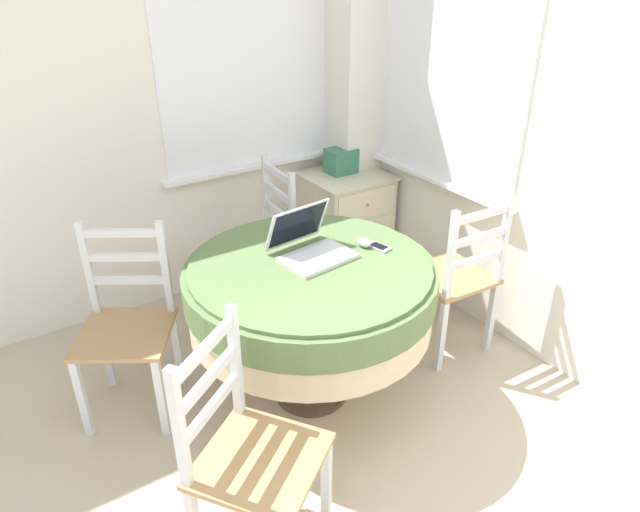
{
  "coord_description": "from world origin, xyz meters",
  "views": [
    {
      "loc": [
        -0.47,
        -0.4,
        1.96
      ],
      "look_at": [
        0.86,
        1.62,
        0.67
      ],
      "focal_mm": 32.0,
      "sensor_mm": 36.0,
      "label": 1
    }
  ],
  "objects_px": {
    "round_dining_table": "(310,290)",
    "storage_box": "(341,161)",
    "computer_mouse": "(364,242)",
    "dining_chair_near_right_window": "(455,278)",
    "dining_chair_near_back_window": "(260,243)",
    "corner_cabinet": "(345,222)",
    "dining_chair_left_flank": "(127,327)",
    "dining_chair_camera_near": "(249,455)",
    "cell_phone": "(379,247)",
    "laptop": "(311,246)"
  },
  "relations": [
    {
      "from": "dining_chair_left_flank",
      "to": "storage_box",
      "type": "bearing_deg",
      "value": 21.24
    },
    {
      "from": "dining_chair_camera_near",
      "to": "corner_cabinet",
      "type": "distance_m",
      "value": 2.18
    },
    {
      "from": "cell_phone",
      "to": "computer_mouse",
      "type": "bearing_deg",
      "value": 133.02
    },
    {
      "from": "round_dining_table",
      "to": "laptop",
      "type": "bearing_deg",
      "value": 56.23
    },
    {
      "from": "dining_chair_near_back_window",
      "to": "dining_chair_near_right_window",
      "type": "bearing_deg",
      "value": -54.07
    },
    {
      "from": "computer_mouse",
      "to": "dining_chair_near_back_window",
      "type": "distance_m",
      "value": 0.9
    },
    {
      "from": "computer_mouse",
      "to": "storage_box",
      "type": "height_order",
      "value": "storage_box"
    },
    {
      "from": "dining_chair_camera_near",
      "to": "corner_cabinet",
      "type": "xyz_separation_m",
      "value": [
        1.52,
        1.57,
        -0.1
      ]
    },
    {
      "from": "round_dining_table",
      "to": "corner_cabinet",
      "type": "bearing_deg",
      "value": 47.75
    },
    {
      "from": "dining_chair_left_flank",
      "to": "round_dining_table",
      "type": "bearing_deg",
      "value": -29.26
    },
    {
      "from": "round_dining_table",
      "to": "cell_phone",
      "type": "bearing_deg",
      "value": -7.75
    },
    {
      "from": "dining_chair_near_right_window",
      "to": "corner_cabinet",
      "type": "bearing_deg",
      "value": 86.9
    },
    {
      "from": "dining_chair_camera_near",
      "to": "corner_cabinet",
      "type": "bearing_deg",
      "value": 45.96
    },
    {
      "from": "computer_mouse",
      "to": "dining_chair_left_flank",
      "type": "height_order",
      "value": "dining_chair_left_flank"
    },
    {
      "from": "round_dining_table",
      "to": "dining_chair_near_back_window",
      "type": "relative_size",
      "value": 1.24
    },
    {
      "from": "dining_chair_left_flank",
      "to": "corner_cabinet",
      "type": "xyz_separation_m",
      "value": [
        1.64,
        0.58,
        -0.1
      ]
    },
    {
      "from": "corner_cabinet",
      "to": "storage_box",
      "type": "distance_m",
      "value": 0.42
    },
    {
      "from": "dining_chair_near_back_window",
      "to": "round_dining_table",
      "type": "bearing_deg",
      "value": -101.8
    },
    {
      "from": "computer_mouse",
      "to": "cell_phone",
      "type": "relative_size",
      "value": 0.67
    },
    {
      "from": "corner_cabinet",
      "to": "laptop",
      "type": "bearing_deg",
      "value": -132.77
    },
    {
      "from": "corner_cabinet",
      "to": "cell_phone",
      "type": "bearing_deg",
      "value": -118.01
    },
    {
      "from": "computer_mouse",
      "to": "dining_chair_left_flank",
      "type": "xyz_separation_m",
      "value": [
        -1.04,
        0.41,
        -0.32
      ]
    },
    {
      "from": "computer_mouse",
      "to": "dining_chair_near_right_window",
      "type": "distance_m",
      "value": 0.64
    },
    {
      "from": "computer_mouse",
      "to": "dining_chair_near_right_window",
      "type": "bearing_deg",
      "value": -9.8
    },
    {
      "from": "round_dining_table",
      "to": "storage_box",
      "type": "xyz_separation_m",
      "value": [
        0.9,
        1.05,
        0.16
      ]
    },
    {
      "from": "cell_phone",
      "to": "corner_cabinet",
      "type": "xyz_separation_m",
      "value": [
        0.55,
        1.04,
        -0.41
      ]
    },
    {
      "from": "laptop",
      "to": "dining_chair_near_back_window",
      "type": "bearing_deg",
      "value": 80.35
    },
    {
      "from": "storage_box",
      "to": "cell_phone",
      "type": "bearing_deg",
      "value": -116.72
    },
    {
      "from": "laptop",
      "to": "dining_chair_near_right_window",
      "type": "bearing_deg",
      "value": -10.96
    },
    {
      "from": "laptop",
      "to": "dining_chair_near_back_window",
      "type": "height_order",
      "value": "laptop"
    },
    {
      "from": "dining_chair_near_back_window",
      "to": "computer_mouse",
      "type": "bearing_deg",
      "value": -81.35
    },
    {
      "from": "round_dining_table",
      "to": "corner_cabinet",
      "type": "height_order",
      "value": "round_dining_table"
    },
    {
      "from": "dining_chair_near_back_window",
      "to": "dining_chair_near_right_window",
      "type": "relative_size",
      "value": 1.0
    },
    {
      "from": "dining_chair_near_right_window",
      "to": "storage_box",
      "type": "relative_size",
      "value": 4.92
    },
    {
      "from": "round_dining_table",
      "to": "computer_mouse",
      "type": "bearing_deg",
      "value": 0.75
    },
    {
      "from": "cell_phone",
      "to": "dining_chair_camera_near",
      "type": "distance_m",
      "value": 1.14
    },
    {
      "from": "dining_chair_near_back_window",
      "to": "dining_chair_camera_near",
      "type": "xyz_separation_m",
      "value": [
        -0.79,
        -1.41,
        0.0
      ]
    },
    {
      "from": "round_dining_table",
      "to": "storage_box",
      "type": "distance_m",
      "value": 1.39
    },
    {
      "from": "round_dining_table",
      "to": "dining_chair_near_right_window",
      "type": "bearing_deg",
      "value": -6.08
    },
    {
      "from": "dining_chair_camera_near",
      "to": "storage_box",
      "type": "height_order",
      "value": "dining_chair_camera_near"
    },
    {
      "from": "computer_mouse",
      "to": "storage_box",
      "type": "xyz_separation_m",
      "value": [
        0.6,
        1.04,
        -0.01
      ]
    },
    {
      "from": "laptop",
      "to": "dining_chair_near_back_window",
      "type": "xyz_separation_m",
      "value": [
        0.13,
        0.77,
        -0.35
      ]
    },
    {
      "from": "dining_chair_near_right_window",
      "to": "corner_cabinet",
      "type": "distance_m",
      "value": 1.09
    },
    {
      "from": "cell_phone",
      "to": "dining_chair_left_flank",
      "type": "relative_size",
      "value": 0.13
    },
    {
      "from": "laptop",
      "to": "dining_chair_left_flank",
      "type": "xyz_separation_m",
      "value": [
        -0.78,
        0.35,
        -0.35
      ]
    },
    {
      "from": "corner_cabinet",
      "to": "dining_chair_left_flank",
      "type": "bearing_deg",
      "value": -160.46
    },
    {
      "from": "dining_chair_camera_near",
      "to": "dining_chair_near_right_window",
      "type": "bearing_deg",
      "value": 18.37
    },
    {
      "from": "round_dining_table",
      "to": "dining_chair_camera_near",
      "type": "xyz_separation_m",
      "value": [
        -0.61,
        -0.57,
        -0.16
      ]
    },
    {
      "from": "dining_chair_near_back_window",
      "to": "storage_box",
      "type": "distance_m",
      "value": 0.82
    },
    {
      "from": "dining_chair_camera_near",
      "to": "cell_phone",
      "type": "bearing_deg",
      "value": 28.68
    }
  ]
}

